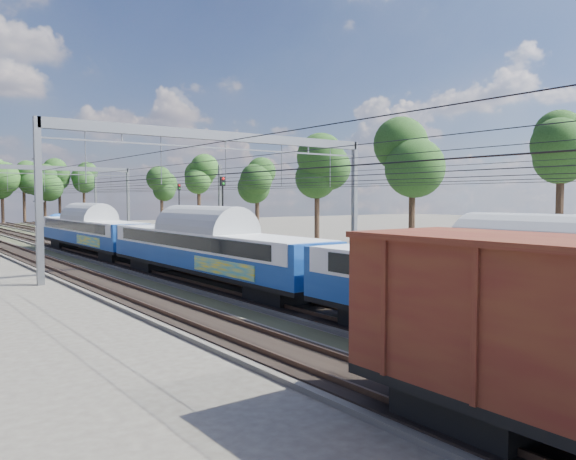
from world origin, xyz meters
TOP-DOWN VIEW (x-y plane):
  - track_bed at (-0.00, 45.00)m, footprint 21.00×130.00m
  - platform at (12.00, 20.00)m, footprint 3.00×70.00m
  - catenary at (0.33, 52.69)m, footprint 25.65×130.00m
  - tree_belt at (5.04, 99.14)m, footprint 40.19×99.50m
  - emu_train at (-4.50, 24.11)m, footprint 2.82×59.77m
  - worker at (2.73, 63.52)m, footprint 0.65×0.79m
  - signal_near at (4.74, 38.66)m, footprint 0.41×0.38m
  - signal_far at (13.47, 65.13)m, footprint 0.45×0.42m

SIDE VIEW (x-z plane):
  - track_bed at x=0.00m, z-range -0.07..0.27m
  - platform at x=12.00m, z-range 0.00..0.30m
  - worker at x=2.73m, z-range 0.00..1.85m
  - emu_train at x=-4.50m, z-range 0.37..4.49m
  - signal_near at x=4.74m, z-range 0.86..7.30m
  - signal_far at x=13.47m, z-range 0.86..7.34m
  - catenary at x=0.33m, z-range 1.90..10.90m
  - tree_belt at x=5.04m, z-range 2.33..14.22m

